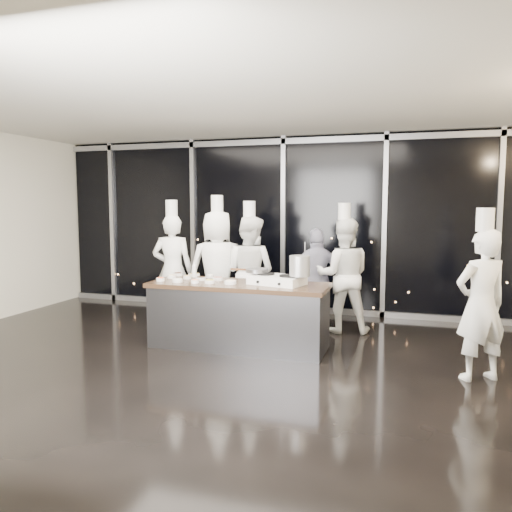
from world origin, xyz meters
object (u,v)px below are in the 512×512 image
Objects in this scene: chef_side at (481,303)px; chef_center at (249,272)px; demo_counter at (239,315)px; chef_far_left at (173,269)px; guest at (317,279)px; frying_pan at (256,270)px; chef_right at (343,275)px; stove at (277,280)px; chef_left at (218,269)px; stock_pot at (300,266)px.

chef_center is at bearing -54.36° from chef_side.
demo_counter is 1.74m from chef_far_left.
guest is at bearing -68.65° from chef_side.
chef_center is (-0.40, 0.93, -0.16)m from frying_pan.
guest is 2.77m from chef_side.
guest is 0.80× the size of chef_right.
guest is 0.43m from chef_right.
chef_side is (2.48, -0.45, -0.09)m from stove.
chef_left is (-1.21, 0.89, -0.01)m from stove.
stove is 0.38× the size of chef_left.
chef_right is at bearing 62.66° from frying_pan.
frying_pan is 1.56m from chef_right.
chef_center is at bearing 140.43° from stove.
chef_right is 1.03× the size of chef_side.
stock_pot is 2.20m from chef_side.
chef_center is (-0.18, 1.06, 0.45)m from demo_counter.
chef_side is at bearing -7.56° from demo_counter.
stove is 1.41× the size of frying_pan.
demo_counter is at bearing -37.47° from chef_side.
chef_left is 0.51m from chef_center.
stove is 0.50× the size of guest.
stock_pot reaches higher than stove.
chef_left is (-0.68, 0.94, 0.50)m from demo_counter.
guest is (0.32, 1.29, -0.16)m from stove.
frying_pan is 0.28× the size of chef_center.
chef_left reaches higher than stock_pot.
stock_pot is (0.64, -0.16, 0.11)m from frying_pan.
stove is 0.34m from frying_pan.
chef_far_left reaches higher than frying_pan.
stove is 1.34m from guest.
chef_far_left reaches higher than demo_counter.
frying_pan is at bearing 36.67° from chef_right.
chef_center is at bearing 99.95° from demo_counter.
stove is 2.98× the size of stock_pot.
chef_right is (1.45, 0.22, -0.01)m from chef_center.
stock_pot is at bearing -2.29° from demo_counter.
chef_far_left reaches higher than stock_pot.
demo_counter is 1.16× the size of chef_left.
stock_pot reaches higher than frying_pan.
demo_counter is 1.26m from chef_left.
guest is 0.82× the size of chef_side.
demo_counter is 1.27× the size of chef_side.
chef_far_left is 0.97× the size of chef_left.
chef_center is 1.27× the size of guest.
frying_pan is 1.82m from chef_far_left.
chef_left is 3.93m from chef_side.
chef_far_left reaches higher than guest.
stock_pot is at bearing 0.79° from frying_pan.
stove is at bearing 5.01° from demo_counter.
chef_side is at bearing 168.47° from chef_center.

